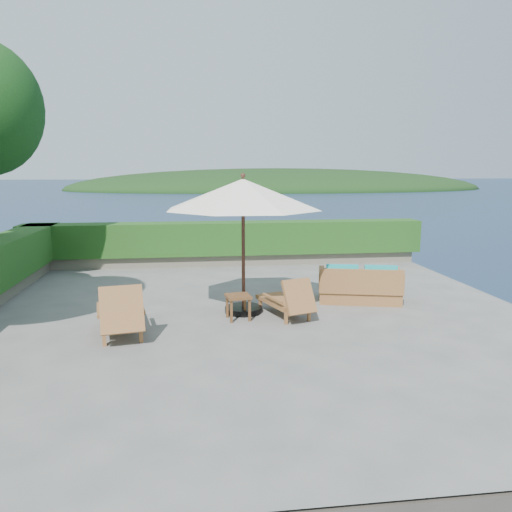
{
  "coord_description": "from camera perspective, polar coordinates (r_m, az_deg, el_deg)",
  "views": [
    {
      "loc": [
        -1.08,
        -9.89,
        2.98
      ],
      "look_at": [
        0.3,
        0.8,
        1.1
      ],
      "focal_mm": 35.0,
      "sensor_mm": 36.0,
      "label": 1
    }
  ],
  "objects": [
    {
      "name": "foundation",
      "position": [
        10.93,
        -1.06,
        -14.59
      ],
      "size": [
        12.0,
        12.0,
        3.0
      ],
      "primitive_type": "cube",
      "color": "#524B41",
      "rests_on": "ocean"
    },
    {
      "name": "lounge_left",
      "position": [
        9.38,
        -15.22,
        -6.26
      ],
      "size": [
        1.03,
        1.87,
        1.02
      ],
      "rotation": [
        0.0,
        0.0,
        0.18
      ],
      "color": "olive",
      "rests_on": "ground"
    },
    {
      "name": "wicker_loveseat",
      "position": [
        11.56,
        11.77,
        -3.47
      ],
      "size": [
        2.0,
        1.36,
        0.9
      ],
      "rotation": [
        0.0,
        0.0,
        -0.25
      ],
      "color": "olive",
      "rests_on": "ground"
    },
    {
      "name": "planter_wall_far",
      "position": [
        15.78,
        -3.32,
        -0.35
      ],
      "size": [
        12.0,
        0.6,
        0.36
      ],
      "primitive_type": "cube",
      "color": "slate",
      "rests_on": "ground"
    },
    {
      "name": "hedge_far",
      "position": [
        15.67,
        -3.34,
        2.06
      ],
      "size": [
        12.4,
        0.9,
        1.0
      ],
      "primitive_type": "cube",
      "color": "#154012",
      "rests_on": "planter_wall_far"
    },
    {
      "name": "offshore_island",
      "position": [
        152.26,
        2.51,
        7.63
      ],
      "size": [
        126.0,
        57.6,
        12.6
      ],
      "primitive_type": "ellipsoid",
      "color": "black",
      "rests_on": "ocean"
    },
    {
      "name": "lounge_right",
      "position": [
        10.18,
        3.58,
        -5.02
      ],
      "size": [
        1.07,
        1.62,
        0.87
      ],
      "rotation": [
        0.0,
        0.0,
        0.33
      ],
      "color": "olive",
      "rests_on": "ground"
    },
    {
      "name": "side_table",
      "position": [
        10.0,
        -2.06,
        -4.98
      ],
      "size": [
        0.54,
        0.54,
        0.5
      ],
      "rotation": [
        0.0,
        0.0,
        0.15
      ],
      "color": "brown",
      "rests_on": "ground"
    },
    {
      "name": "ground",
      "position": [
        10.39,
        -1.08,
        -6.77
      ],
      "size": [
        12.0,
        12.0,
        0.0
      ],
      "primitive_type": "plane",
      "color": "gray",
      "rests_on": "ground"
    },
    {
      "name": "patio_umbrella",
      "position": [
        10.18,
        -1.49,
        6.93
      ],
      "size": [
        4.17,
        4.17,
        2.91
      ],
      "rotation": [
        0.0,
        0.0,
        0.36
      ],
      "color": "black",
      "rests_on": "ground"
    },
    {
      "name": "ocean",
      "position": [
        11.61,
        -1.03,
        -21.12
      ],
      "size": [
        600.0,
        600.0,
        0.0
      ],
      "primitive_type": "plane",
      "color": "#152742",
      "rests_on": "ground"
    }
  ]
}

